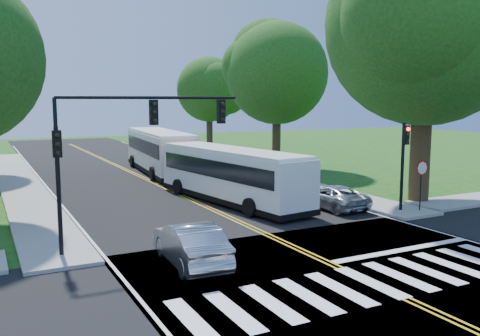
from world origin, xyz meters
TOP-DOWN VIEW (x-y plane):
  - ground at (0.00, 0.00)m, footprint 140.00×140.00m
  - road at (0.00, 18.00)m, footprint 14.00×96.00m
  - cross_road at (0.00, 0.00)m, footprint 60.00×12.00m
  - center_line at (0.00, 22.00)m, footprint 0.36×70.00m
  - edge_line_w at (-6.80, 22.00)m, footprint 0.12×70.00m
  - edge_line_e at (6.80, 22.00)m, footprint 0.12×70.00m
  - crosswalk at (0.00, -0.50)m, footprint 12.60×3.00m
  - stop_bar at (3.50, 1.60)m, footprint 6.60×0.40m
  - sidewalk_nw at (-8.30, 25.00)m, footprint 2.60×40.00m
  - sidewalk_ne at (8.30, 25.00)m, footprint 2.60×40.00m
  - tree_ne_big at (11.00, 8.00)m, footprint 10.80×10.80m
  - tree_east_mid at (11.50, 24.00)m, footprint 8.40×8.40m
  - tree_east_far at (12.50, 40.00)m, footprint 7.20×7.20m
  - signal_nw at (-5.86, 6.43)m, footprint 7.15×0.46m
  - signal_ne at (8.20, 6.44)m, footprint 0.30×0.46m
  - stop_sign at (9.00, 5.98)m, footprint 0.76×0.08m
  - bus_lead at (1.70, 12.80)m, footprint 4.10×11.84m
  - bus_follow at (1.94, 25.88)m, footprint 3.94×12.88m
  - hatchback at (-4.33, 3.75)m, footprint 1.80×4.54m
  - suv at (5.73, 8.96)m, footprint 2.18×4.48m
  - dark_sedan at (5.57, 18.15)m, footprint 2.02×4.21m

SIDE VIEW (x-z plane):
  - ground at x=0.00m, z-range 0.00..0.00m
  - road at x=0.00m, z-range 0.00..0.01m
  - cross_road at x=0.00m, z-range 0.00..0.01m
  - center_line at x=0.00m, z-range 0.01..0.02m
  - edge_line_w at x=-6.80m, z-range 0.01..0.02m
  - edge_line_e at x=6.80m, z-range 0.01..0.02m
  - crosswalk at x=0.00m, z-range 0.01..0.02m
  - stop_bar at x=3.50m, z-range 0.01..0.02m
  - sidewalk_nw at x=-8.30m, z-range 0.00..0.15m
  - sidewalk_ne at x=8.30m, z-range 0.00..0.15m
  - dark_sedan at x=5.57m, z-range 0.01..1.20m
  - suv at x=5.73m, z-range 0.01..1.24m
  - hatchback at x=-4.33m, z-range 0.01..1.48m
  - bus_lead at x=1.70m, z-range 0.10..3.10m
  - bus_follow at x=1.94m, z-range 0.10..3.39m
  - stop_sign at x=9.00m, z-range 0.77..3.30m
  - signal_ne at x=8.20m, z-range 0.76..5.16m
  - signal_nw at x=-5.86m, z-range 1.55..7.21m
  - tree_east_far at x=12.50m, z-range 1.69..12.03m
  - tree_east_mid at x=11.50m, z-range 1.89..13.82m
  - tree_ne_big at x=11.00m, z-range 2.17..17.08m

